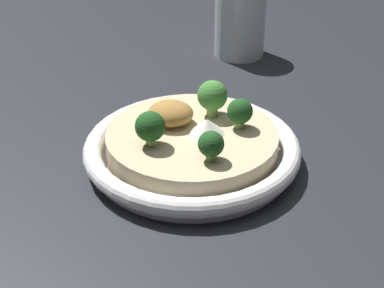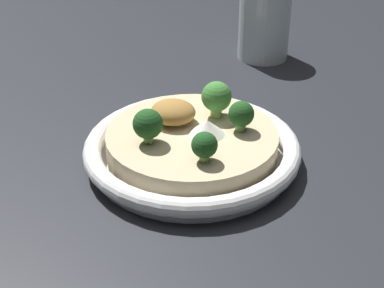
{
  "view_description": "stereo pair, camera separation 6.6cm",
  "coord_description": "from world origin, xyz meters",
  "px_view_note": "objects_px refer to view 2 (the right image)",
  "views": [
    {
      "loc": [
        0.07,
        -0.56,
        0.37
      ],
      "look_at": [
        0.0,
        0.0,
        0.02
      ],
      "focal_mm": 55.0,
      "sensor_mm": 36.0,
      "label": 1
    },
    {
      "loc": [
        0.14,
        -0.55,
        0.37
      ],
      "look_at": [
        0.0,
        0.0,
        0.02
      ],
      "focal_mm": 55.0,
      "sensor_mm": 36.0,
      "label": 2
    }
  ],
  "objects_px": {
    "broccoli_left": "(148,125)",
    "drinking_glass": "(264,23)",
    "broccoli_front_right": "(204,146)",
    "broccoli_back_right": "(217,97)",
    "broccoli_right": "(241,115)",
    "risotto_bowl": "(192,148)"
  },
  "relations": [
    {
      "from": "broccoli_back_right",
      "to": "drinking_glass",
      "type": "xyz_separation_m",
      "value": [
        0.01,
        0.28,
        -0.01
      ]
    },
    {
      "from": "broccoli_front_right",
      "to": "drinking_glass",
      "type": "bearing_deg",
      "value": 89.05
    },
    {
      "from": "broccoli_left",
      "to": "broccoli_front_right",
      "type": "distance_m",
      "value": 0.07
    },
    {
      "from": "drinking_glass",
      "to": "broccoli_back_right",
      "type": "bearing_deg",
      "value": -93.01
    },
    {
      "from": "risotto_bowl",
      "to": "broccoli_right",
      "type": "xyz_separation_m",
      "value": [
        0.05,
        0.02,
        0.04
      ]
    },
    {
      "from": "risotto_bowl",
      "to": "broccoli_right",
      "type": "height_order",
      "value": "broccoli_right"
    },
    {
      "from": "broccoli_left",
      "to": "broccoli_back_right",
      "type": "height_order",
      "value": "broccoli_back_right"
    },
    {
      "from": "broccoli_front_right",
      "to": "broccoli_left",
      "type": "bearing_deg",
      "value": 162.6
    },
    {
      "from": "risotto_bowl",
      "to": "broccoli_right",
      "type": "relative_size",
      "value": 7.0
    },
    {
      "from": "broccoli_front_right",
      "to": "drinking_glass",
      "type": "height_order",
      "value": "drinking_glass"
    },
    {
      "from": "broccoli_right",
      "to": "broccoli_back_right",
      "type": "xyz_separation_m",
      "value": [
        -0.03,
        0.03,
        0.0
      ]
    },
    {
      "from": "drinking_glass",
      "to": "risotto_bowl",
      "type": "bearing_deg",
      "value": -95.74
    },
    {
      "from": "broccoli_right",
      "to": "broccoli_front_right",
      "type": "bearing_deg",
      "value": -109.14
    },
    {
      "from": "broccoli_right",
      "to": "broccoli_back_right",
      "type": "distance_m",
      "value": 0.04
    },
    {
      "from": "broccoli_right",
      "to": "broccoli_back_right",
      "type": "relative_size",
      "value": 0.82
    },
    {
      "from": "broccoli_back_right",
      "to": "broccoli_right",
      "type": "bearing_deg",
      "value": -37.25
    },
    {
      "from": "drinking_glass",
      "to": "broccoli_left",
      "type": "bearing_deg",
      "value": -101.5
    },
    {
      "from": "risotto_bowl",
      "to": "broccoli_right",
      "type": "bearing_deg",
      "value": 19.67
    },
    {
      "from": "broccoli_right",
      "to": "drinking_glass",
      "type": "bearing_deg",
      "value": 93.45
    },
    {
      "from": "broccoli_back_right",
      "to": "broccoli_front_right",
      "type": "relative_size",
      "value": 1.31
    },
    {
      "from": "risotto_bowl",
      "to": "broccoli_left",
      "type": "xyz_separation_m",
      "value": [
        -0.04,
        -0.03,
        0.04
      ]
    },
    {
      "from": "broccoli_left",
      "to": "drinking_glass",
      "type": "bearing_deg",
      "value": 78.5
    }
  ]
}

